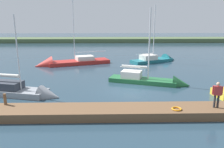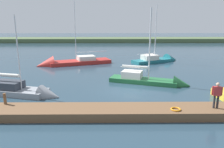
% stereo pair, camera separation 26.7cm
% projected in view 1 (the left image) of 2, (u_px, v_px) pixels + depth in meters
% --- Properties ---
extents(ground_plane, '(200.00, 200.00, 0.00)m').
position_uv_depth(ground_plane, '(130.00, 91.00, 20.10)').
color(ground_plane, '#263D4C').
extents(far_shoreline, '(180.00, 8.00, 2.40)m').
position_uv_depth(far_shoreline, '(113.00, 42.00, 67.73)').
color(far_shoreline, '#4C603D').
rests_on(far_shoreline, ground_plane).
extents(dock_pier, '(24.06, 2.11, 0.59)m').
position_uv_depth(dock_pier, '(138.00, 112.00, 14.75)').
color(dock_pier, brown).
rests_on(dock_pier, ground_plane).
extents(mooring_post_near, '(0.20, 0.20, 0.79)m').
position_uv_depth(mooring_post_near, '(5.00, 99.00, 15.08)').
color(mooring_post_near, brown).
rests_on(mooring_post_near, dock_pier).
extents(life_ring_buoy, '(0.66, 0.66, 0.10)m').
position_uv_depth(life_ring_buoy, '(177.00, 109.00, 14.32)').
color(life_ring_buoy, orange).
rests_on(life_ring_buoy, dock_pier).
extents(sailboat_far_left, '(8.17, 5.55, 9.57)m').
position_uv_depth(sailboat_far_left, '(158.00, 60.00, 34.72)').
color(sailboat_far_left, '#1E6B75').
rests_on(sailboat_far_left, ground_plane).
extents(sailboat_far_right, '(8.23, 4.38, 8.31)m').
position_uv_depth(sailboat_far_right, '(153.00, 81.00, 22.38)').
color(sailboat_far_right, '#236638').
rests_on(sailboat_far_right, ground_plane).
extents(sailboat_mid_channel, '(7.49, 3.58, 7.63)m').
position_uv_depth(sailboat_mid_channel, '(24.00, 94.00, 18.78)').
color(sailboat_mid_channel, gray).
rests_on(sailboat_mid_channel, ground_plane).
extents(sailboat_near_dock, '(11.03, 6.18, 13.43)m').
position_uv_depth(sailboat_near_dock, '(66.00, 64.00, 32.08)').
color(sailboat_near_dock, '#B22823').
rests_on(sailboat_near_dock, ground_plane).
extents(person_on_dock, '(0.65, 0.32, 1.76)m').
position_uv_depth(person_on_dock, '(217.00, 93.00, 14.43)').
color(person_on_dock, '#28282D').
rests_on(person_on_dock, dock_pier).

